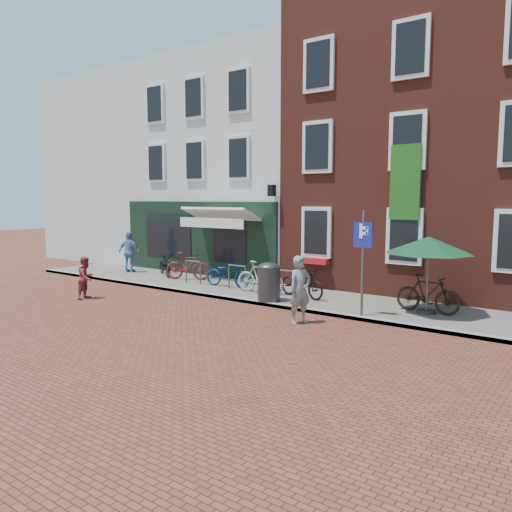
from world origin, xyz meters
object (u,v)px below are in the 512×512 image
Objects in this scene: litter_bin at (269,280)px; bicycle_2 at (228,274)px; woman at (300,290)px; boy at (86,278)px; bicycle_1 at (188,266)px; bicycle_0 at (165,264)px; bicycle_5 at (427,294)px; parasol at (429,242)px; bicycle_3 at (260,277)px; bicycle_4 at (302,283)px; cafe_person at (129,252)px; parking_sign at (363,249)px.

litter_bin reaches higher than bicycle_2.
boy is (-7.02, -1.30, -0.19)m from woman.
litter_bin is 0.72× the size of bicycle_1.
bicycle_0 is (-0.98, 4.26, -0.10)m from boy.
bicycle_0 and bicycle_2 have the same top height.
bicycle_5 is (2.35, 2.63, -0.24)m from woman.
parasol is 1.72× the size of boy.
woman is 3.69m from bicycle_3.
woman is 2.83m from bicycle_4.
boy is 0.78× the size of bicycle_1.
cafe_person is 6.99m from bicycle_3.
woman is 10.22m from cafe_person.
bicycle_1 is at bearing 90.03° from woman.
cafe_person is 5.45m from bicycle_2.
parking_sign reaches higher than woman.
bicycle_0 is at bearing 90.41° from bicycle_5.
boy is 0.78× the size of bicycle_3.
cafe_person is (-2.83, 4.04, 0.27)m from boy.
boy is 6.74m from bicycle_4.
bicycle_5 is at bearing 16.01° from litter_bin.
woman reaches higher than litter_bin.
litter_bin is 0.72× the size of bicycle_3.
bicycle_2 is 6.76m from bicycle_5.
bicycle_5 reaches higher than bicycle_0.
litter_bin reaches higher than bicycle_5.
litter_bin is 2.39m from woman.
parking_sign is 2.19m from bicycle_5.
parking_sign is at bearing -90.15° from boy.
bicycle_0 is at bearing 76.66° from bicycle_2.
parasol reaches higher than litter_bin.
bicycle_4 is at bearing -97.19° from bicycle_2.
bicycle_0 is 1.03× the size of bicycle_3.
bicycle_5 reaches higher than bicycle_4.
parking_sign is 4.24m from bicycle_3.
bicycle_4 is (8.43, -0.30, -0.37)m from cafe_person.
bicycle_5 is (9.36, 3.93, -0.05)m from boy.
litter_bin is 0.70× the size of bicycle_0.
bicycle_2 is (3.58, -0.46, 0.00)m from bicycle_0.
parking_sign reaches higher than bicycle_2.
litter_bin is 4.62m from parasol.
bicycle_1 is at bearing 77.11° from bicycle_3.
parasol is 1.34× the size of bicycle_1.
bicycle_3 is 0.97× the size of bicycle_4.
boy is at bearing 139.57° from bicycle_2.
bicycle_3 is (-0.96, 0.89, -0.12)m from litter_bin.
cafe_person reaches higher than boy.
bicycle_0 is at bearing 98.64° from bicycle_4.
bicycle_3 is at bearing 166.36° from parking_sign.
litter_bin is at bearing -130.95° from bicycle_1.
bicycle_3 reaches higher than bicycle_0.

